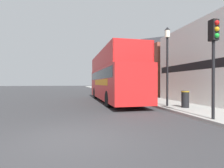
% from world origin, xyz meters
% --- Properties ---
extents(ground_plane, '(144.00, 144.00, 0.00)m').
position_xyz_m(ground_plane, '(0.00, 21.00, 0.00)').
color(ground_plane, '#333335').
extents(sidewalk, '(3.10, 108.00, 0.14)m').
position_xyz_m(sidewalk, '(6.96, 18.00, 0.07)').
color(sidewalk, '#999993').
rests_on(sidewalk, ground_plane).
extents(brick_terrace_rear, '(6.00, 23.28, 9.07)m').
position_xyz_m(brick_terrace_rear, '(11.51, 22.85, 4.53)').
color(brick_terrace_rear, brown).
rests_on(brick_terrace_rear, ground_plane).
extents(tour_bus, '(2.61, 10.80, 4.15)m').
position_xyz_m(tour_bus, '(3.56, 9.63, 1.83)').
color(tour_bus, red).
rests_on(tour_bus, ground_plane).
extents(parked_car_ahead_of_bus, '(1.86, 4.31, 1.38)m').
position_xyz_m(parked_car_ahead_of_bus, '(4.33, 18.27, 0.66)').
color(parked_car_ahead_of_bus, silver).
rests_on(parked_car_ahead_of_bus, ground_plane).
extents(traffic_signal, '(0.28, 0.42, 4.05)m').
position_xyz_m(traffic_signal, '(5.73, 1.00, 3.10)').
color(traffic_signal, black).
rests_on(traffic_signal, sidewalk).
extents(lamp_post_nearest, '(0.35, 0.35, 5.06)m').
position_xyz_m(lamp_post_nearest, '(6.05, 5.11, 3.60)').
color(lamp_post_nearest, black).
rests_on(lamp_post_nearest, sidewalk).
extents(lamp_post_second, '(0.35, 0.35, 4.78)m').
position_xyz_m(lamp_post_second, '(5.91, 14.62, 3.43)').
color(lamp_post_second, black).
rests_on(lamp_post_second, sidewalk).
extents(litter_bin, '(0.48, 0.48, 1.00)m').
position_xyz_m(litter_bin, '(6.72, 4.21, 0.67)').
color(litter_bin, black).
rests_on(litter_bin, sidewalk).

